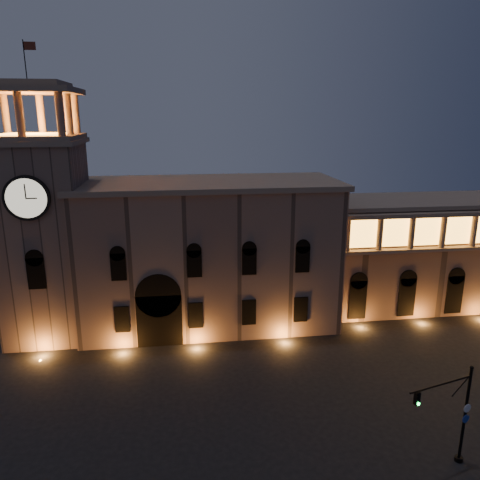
% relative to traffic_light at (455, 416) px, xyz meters
% --- Properties ---
extents(ground, '(160.00, 160.00, 0.00)m').
position_rel_traffic_light_xyz_m(ground, '(-13.73, 5.47, -4.19)').
color(ground, black).
rests_on(ground, ground).
extents(government_building, '(30.80, 12.80, 17.60)m').
position_rel_traffic_light_xyz_m(government_building, '(-15.80, 27.40, 4.58)').
color(government_building, '#7C5F51').
rests_on(government_building, ground).
extents(clock_tower, '(9.80, 9.80, 32.40)m').
position_rel_traffic_light_xyz_m(clock_tower, '(-34.23, 26.45, 8.31)').
color(clock_tower, '#7C5F51').
rests_on(clock_tower, ground).
extents(colonnade_wing, '(40.60, 11.50, 14.50)m').
position_rel_traffic_light_xyz_m(colonnade_wing, '(18.27, 29.39, 3.15)').
color(colonnade_wing, '#775B4C').
rests_on(colonnade_wing, ground).
extents(traffic_light, '(5.64, 1.84, 7.97)m').
position_rel_traffic_light_xyz_m(traffic_light, '(0.00, 0.00, 0.00)').
color(traffic_light, black).
rests_on(traffic_light, ground).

